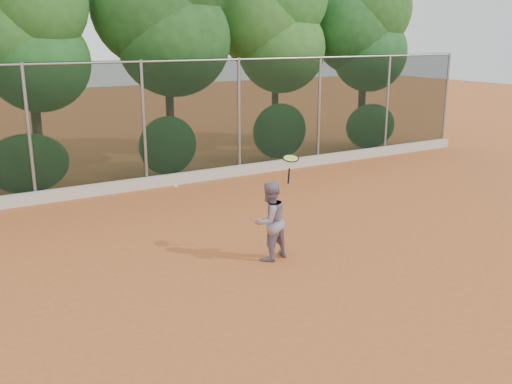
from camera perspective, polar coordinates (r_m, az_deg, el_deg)
ground at (r=10.45m, az=2.84°, el=-7.88°), size 80.00×80.00×0.00m
concrete_curb at (r=16.22m, az=-10.62°, el=0.93°), size 24.00×0.20×0.30m
tennis_player at (r=10.72m, az=1.37°, el=-2.93°), size 0.84×0.71×1.52m
chainlink_fence at (r=16.06m, az=-11.15°, el=6.98°), size 24.09×0.09×3.50m
foliage_backdrop at (r=17.62m, az=-15.63°, el=15.74°), size 23.70×3.63×7.55m
tennis_racket at (r=10.66m, az=3.48°, el=3.18°), size 0.41×0.41×0.56m
tennis_ball_in_flight at (r=9.91m, az=-8.05°, el=0.57°), size 0.06×0.06×0.06m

